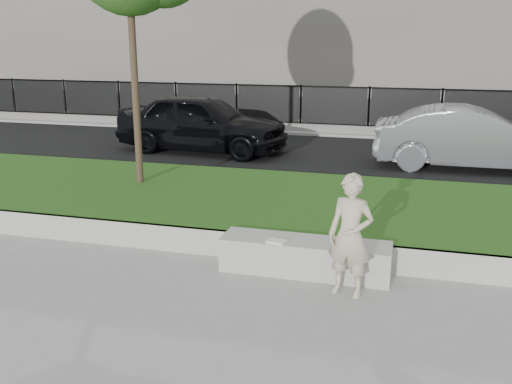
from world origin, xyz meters
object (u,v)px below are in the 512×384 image
(book, at_px, (277,241))
(car_dark, at_px, (202,123))
(man, at_px, (350,236))
(car_silver, at_px, (471,138))
(stone_bench, at_px, (305,257))

(book, height_order, car_dark, car_dark)
(man, xyz_separation_m, car_dark, (-4.93, 7.96, 0.07))
(car_silver, bearing_deg, stone_bench, 158.61)
(car_dark, relative_size, car_silver, 1.04)
(man, xyz_separation_m, car_silver, (2.04, 7.66, 0.01))
(man, bearing_deg, car_dark, 136.09)
(man, distance_m, car_silver, 7.92)
(man, relative_size, car_silver, 0.34)
(stone_bench, height_order, man, man)
(stone_bench, relative_size, car_silver, 0.51)
(man, bearing_deg, car_silver, 89.40)
(book, distance_m, car_dark, 8.57)
(stone_bench, xyz_separation_m, car_dark, (-4.28, 7.44, 0.61))
(book, bearing_deg, car_dark, 128.15)
(stone_bench, distance_m, car_dark, 8.61)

